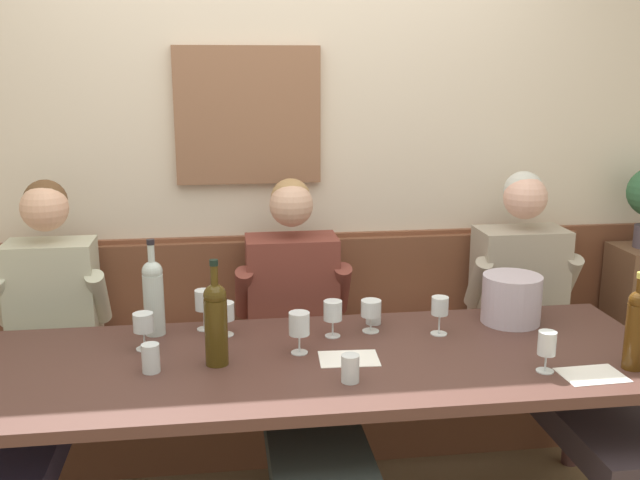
{
  "coord_description": "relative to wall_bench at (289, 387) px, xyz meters",
  "views": [
    {
      "loc": [
        -0.28,
        -2.27,
        1.74
      ],
      "look_at": [
        0.09,
        0.44,
        1.07
      ],
      "focal_mm": 40.55,
      "sensor_mm": 36.0,
      "label": 1
    }
  ],
  "objects": [
    {
      "name": "room_wall_back",
      "position": [
        -0.0,
        0.26,
        1.12
      ],
      "size": [
        6.8,
        0.12,
        2.8
      ],
      "color": "beige",
      "rests_on": "ground"
    },
    {
      "name": "tasting_sheet_left_guest",
      "position": [
        0.15,
        -0.75,
        0.45
      ],
      "size": [
        0.22,
        0.16,
        0.0
      ],
      "primitive_type": "cube",
      "rotation": [
        0.0,
        0.0,
        -0.06
      ],
      "color": "white",
      "rests_on": "dining_table"
    },
    {
      "name": "wine_glass_center_rear",
      "position": [
        0.12,
        -0.52,
        0.54
      ],
      "size": [
        0.07,
        0.07,
        0.14
      ],
      "color": "silver",
      "rests_on": "dining_table"
    },
    {
      "name": "wine_glass_by_bottle",
      "position": [
        -0.02,
        -0.67,
        0.55
      ],
      "size": [
        0.08,
        0.08,
        0.15
      ],
      "color": "silver",
      "rests_on": "dining_table"
    },
    {
      "name": "wood_wainscot_panel",
      "position": [
        0.0,
        0.21,
        0.2
      ],
      "size": [
        6.8,
        0.03,
        0.96
      ],
      "primitive_type": "cube",
      "color": "brown",
      "rests_on": "ground"
    },
    {
      "name": "corner_pedestal",
      "position": [
        1.75,
        0.03,
        0.16
      ],
      "size": [
        0.28,
        0.28,
        0.88
      ],
      "primitive_type": "cube",
      "color": "brown",
      "rests_on": "ground"
    },
    {
      "name": "wine_glass_mid_left",
      "position": [
        -0.58,
        -0.56,
        0.54
      ],
      "size": [
        0.07,
        0.07,
        0.14
      ],
      "color": "silver",
      "rests_on": "dining_table"
    },
    {
      "name": "dining_table",
      "position": [
        0.0,
        -0.72,
        0.38
      ],
      "size": [
        2.59,
        0.86,
        0.73
      ],
      "color": "#4A2D27",
      "rests_on": "ground"
    },
    {
      "name": "tasting_sheet_right_guest",
      "position": [
        0.93,
        -1.0,
        0.45
      ],
      "size": [
        0.22,
        0.16,
        0.0
      ],
      "primitive_type": "cube",
      "rotation": [
        0.0,
        0.0,
        0.04
      ],
      "color": "white",
      "rests_on": "dining_table"
    },
    {
      "name": "ice_bucket",
      "position": [
        0.86,
        -0.47,
        0.54
      ],
      "size": [
        0.24,
        0.24,
        0.2
      ],
      "primitive_type": "cylinder",
      "color": "#BDB0C0",
      "rests_on": "dining_table"
    },
    {
      "name": "person_center_right_seat",
      "position": [
        -1.01,
        -0.38,
        0.34
      ],
      "size": [
        0.47,
        1.31,
        1.28
      ],
      "color": "#2A353A",
      "rests_on": "ground"
    },
    {
      "name": "wall_bench",
      "position": [
        0.0,
        0.0,
        0.0
      ],
      "size": [
        2.89,
        0.42,
        0.94
      ],
      "color": "brown",
      "rests_on": "ground"
    },
    {
      "name": "person_left_seat",
      "position": [
        0.02,
        -0.38,
        0.32
      ],
      "size": [
        0.51,
        1.32,
        1.26
      ],
      "color": "#333639",
      "rests_on": "ground"
    },
    {
      "name": "wine_glass_left_end",
      "position": [
        0.28,
        -0.49,
        0.53
      ],
      "size": [
        0.08,
        0.08,
        0.13
      ],
      "color": "silver",
      "rests_on": "dining_table"
    },
    {
      "name": "wine_bottle_green_tall",
      "position": [
        -0.55,
        -0.41,
        0.6
      ],
      "size": [
        0.08,
        0.08,
        0.38
      ],
      "color": "#B7C4BF",
      "rests_on": "dining_table"
    },
    {
      "name": "water_tumbler_center",
      "position": [
        0.31,
        -0.41,
        0.49
      ],
      "size": [
        0.06,
        0.06,
        0.09
      ],
      "primitive_type": "cylinder",
      "color": "silver",
      "rests_on": "dining_table"
    },
    {
      "name": "water_tumbler_left",
      "position": [
        0.12,
        -0.93,
        0.49
      ],
      "size": [
        0.06,
        0.06,
        0.09
      ],
      "primitive_type": "cylinder",
      "color": "silver",
      "rests_on": "dining_table"
    },
    {
      "name": "wine_glass_center_front",
      "position": [
        -0.28,
        -0.45,
        0.53
      ],
      "size": [
        0.07,
        0.07,
        0.13
      ],
      "color": "silver",
      "rests_on": "dining_table"
    },
    {
      "name": "wine_bottle_clear_water",
      "position": [
        -0.31,
        -0.73,
        0.6
      ],
      "size": [
        0.08,
        0.08,
        0.38
      ],
      "color": "#3E2F0E",
      "rests_on": "dining_table"
    },
    {
      "name": "wine_glass_near_bucket",
      "position": [
        0.53,
        -0.56,
        0.55
      ],
      "size": [
        0.07,
        0.07,
        0.15
      ],
      "color": "silver",
      "rests_on": "dining_table"
    },
    {
      "name": "wine_glass_right_end",
      "position": [
        -0.36,
        -0.38,
        0.56
      ],
      "size": [
        0.07,
        0.07,
        0.16
      ],
      "color": "silver",
      "rests_on": "dining_table"
    },
    {
      "name": "wine_bottle_amber_mid",
      "position": [
        1.09,
        -0.96,
        0.6
      ],
      "size": [
        0.07,
        0.07,
        0.34
      ],
      "color": "#45280B",
      "rests_on": "dining_table"
    },
    {
      "name": "wine_glass_mid_right",
      "position": [
        0.79,
        -0.95,
        0.54
      ],
      "size": [
        0.06,
        0.06,
        0.14
      ],
      "color": "silver",
      "rests_on": "dining_table"
    },
    {
      "name": "water_tumbler_right",
      "position": [
        -0.54,
        -0.77,
        0.5
      ],
      "size": [
        0.06,
        0.06,
        0.1
      ],
      "primitive_type": "cylinder",
      "color": "silver",
      "rests_on": "dining_table"
    },
    {
      "name": "person_center_left_seat",
      "position": [
        1.09,
        -0.38,
        0.33
      ],
      "size": [
        0.51,
        1.32,
        1.27
      ],
      "color": "#332A3F",
      "rests_on": "ground"
    }
  ]
}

